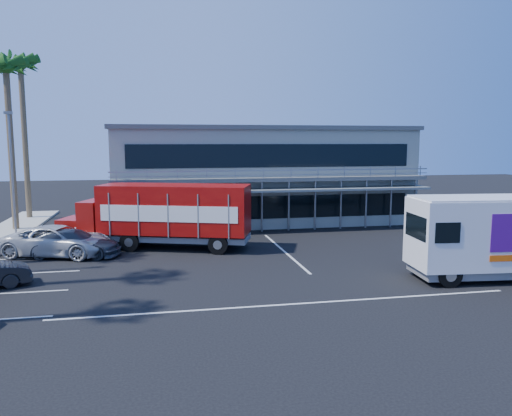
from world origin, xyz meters
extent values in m
plane|color=black|center=(0.00, 0.00, 0.00)|extent=(120.00, 120.00, 0.00)
cube|color=gray|center=(3.00, 15.00, 3.50)|extent=(22.00, 10.00, 7.00)
cube|color=#515454|center=(3.00, 15.00, 7.15)|extent=(22.40, 10.40, 0.30)
cube|color=#515454|center=(3.00, 9.40, 3.60)|extent=(22.00, 1.20, 0.25)
cube|color=gray|center=(3.00, 8.85, 4.10)|extent=(22.00, 0.08, 0.90)
cube|color=slate|center=(3.00, 9.10, 2.90)|extent=(22.00, 1.80, 0.15)
cube|color=black|center=(3.00, 9.98, 1.60)|extent=(20.00, 0.06, 1.60)
cube|color=black|center=(3.00, 9.98, 5.20)|extent=(20.00, 0.06, 1.60)
cylinder|color=brown|center=(-14.70, 13.00, 5.50)|extent=(0.44, 0.44, 11.00)
sphere|color=#1B4112|center=(-14.70, 13.00, 11.20)|extent=(1.10, 1.10, 1.10)
cylinder|color=brown|center=(-15.10, 18.50, 6.00)|extent=(0.44, 0.44, 12.00)
sphere|color=#1B4112|center=(-15.10, 18.50, 12.20)|extent=(1.10, 1.10, 1.10)
cylinder|color=gray|center=(-14.20, 11.00, 4.00)|extent=(0.14, 0.14, 8.00)
cube|color=gray|center=(-14.20, 11.00, 8.00)|extent=(0.50, 0.25, 0.18)
cube|color=#97100C|center=(-9.72, 6.96, 1.06)|extent=(2.18, 2.74, 1.27)
cube|color=#97100C|center=(-8.62, 6.58, 1.65)|extent=(1.86, 2.85, 2.23)
cube|color=black|center=(-8.62, 6.58, 2.28)|extent=(0.78, 2.15, 0.74)
cube|color=#A20F0A|center=(-4.00, 5.00, 2.34)|extent=(8.89, 5.26, 2.76)
cube|color=slate|center=(-4.00, 5.00, 0.69)|extent=(8.77, 4.89, 0.32)
cube|color=white|center=(-4.43, 3.74, 2.23)|extent=(7.40, 2.56, 0.90)
cube|color=white|center=(-3.57, 6.26, 2.23)|extent=(7.40, 2.56, 0.90)
cylinder|color=black|center=(-9.80, 5.75, 0.55)|extent=(1.14, 0.62, 1.10)
cylinder|color=black|center=(-9.04, 7.96, 0.55)|extent=(1.14, 0.62, 1.10)
cylinder|color=black|center=(-6.59, 4.65, 0.55)|extent=(1.14, 0.62, 1.10)
cylinder|color=black|center=(-5.83, 6.86, 0.55)|extent=(1.14, 0.62, 1.10)
cylinder|color=black|center=(-1.77, 3.00, 0.55)|extent=(1.14, 0.62, 1.10)
cylinder|color=black|center=(-1.01, 5.21, 0.55)|extent=(1.14, 0.62, 1.10)
cube|color=silver|center=(10.00, -4.26, 2.13)|extent=(7.86, 3.33, 3.06)
cube|color=slate|center=(10.00, -4.26, 0.44)|extent=(7.53, 3.04, 0.38)
cube|color=black|center=(6.21, -3.91, 2.46)|extent=(0.26, 2.15, 1.04)
cube|color=silver|center=(10.00, -4.26, 3.69)|extent=(7.70, 3.26, 0.09)
cube|color=#520D7A|center=(10.99, -3.02, 2.35)|extent=(3.92, 0.40, 1.64)
cylinder|color=black|center=(7.17, -5.16, 0.52)|extent=(1.07, 0.38, 1.05)
cylinder|color=black|center=(7.39, -2.85, 0.52)|extent=(1.07, 0.38, 1.05)
imported|color=#BDBEBF|center=(-10.31, 4.40, 0.82)|extent=(6.44, 4.38, 1.64)
imported|color=#323842|center=(-9.50, 4.00, 0.74)|extent=(5.41, 3.15, 1.47)
imported|color=slate|center=(-9.50, 7.20, 0.84)|extent=(5.27, 3.31, 1.67)
camera|label=1|loc=(-4.95, -23.82, 6.20)|focal=35.00mm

